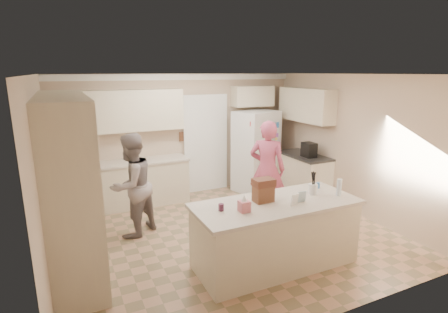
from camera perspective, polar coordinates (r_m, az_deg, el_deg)
name	(u,v)px	position (r m, az deg, el deg)	size (l,w,h in m)	color
floor	(228,235)	(5.96, 0.58, -12.70)	(5.20, 4.60, 0.02)	#A77C5E
ceiling	(228,73)	(5.34, 0.65, 13.40)	(5.20, 4.60, 0.02)	white
wall_back	(181,135)	(7.60, -7.01, 3.45)	(5.20, 0.02, 2.60)	#CBAF94
wall_front	(329,210)	(3.66, 16.73, -8.32)	(5.20, 0.02, 2.60)	#CBAF94
wall_left	(42,180)	(4.99, -27.52, -3.43)	(0.02, 4.60, 2.60)	#CBAF94
wall_right	(352,145)	(7.02, 20.19, 1.85)	(0.02, 4.60, 2.60)	#CBAF94
crown_back	(180,77)	(7.44, -7.16, 12.75)	(5.20, 0.08, 0.12)	white
pantry_bank	(70,182)	(5.21, -23.91, -3.81)	(0.60, 2.60, 2.35)	beige
back_base_cab	(133,184)	(7.24, -14.71, -4.44)	(2.20, 0.60, 0.88)	beige
back_countertop	(131,162)	(7.11, -14.92, -0.93)	(2.24, 0.63, 0.04)	beige
back_upper_cab	(127,111)	(7.07, -15.62, 7.20)	(2.20, 0.35, 0.80)	beige
doorway_opening	(205,145)	(7.81, -3.05, 1.93)	(0.90, 0.06, 2.10)	black
doorway_casing	(206,145)	(7.78, -2.95, 1.89)	(1.02, 0.03, 2.22)	white
wall_frame_upper	(182,124)	(7.53, -6.82, 5.29)	(0.15, 0.02, 0.20)	brown
wall_frame_lower	(183,136)	(7.57, -6.76, 3.27)	(0.15, 0.02, 0.20)	brown
refrigerator	(256,151)	(7.87, 5.22, 0.87)	(0.90, 0.70, 1.80)	white
fridge_seam	(264,155)	(7.57, 6.58, 0.33)	(0.01, 0.02, 1.78)	gray
fridge_dispenser	(256,144)	(7.40, 5.22, 2.03)	(0.22, 0.03, 0.35)	black
fridge_handle_l	(263,148)	(7.50, 6.34, 1.38)	(0.02, 0.02, 0.85)	silver
fridge_handle_r	(267,148)	(7.55, 6.99, 1.45)	(0.02, 0.02, 0.85)	silver
over_fridge_cab	(253,96)	(8.01, 4.69, 9.79)	(0.95, 0.35, 0.45)	beige
right_base_cab	(303,176)	(7.74, 12.81, -3.16)	(0.60, 1.20, 0.88)	beige
right_countertop	(304,156)	(7.62, 12.93, 0.15)	(0.63, 1.24, 0.04)	#2D2B28
right_upper_cab	(306,105)	(7.69, 13.23, 8.20)	(0.35, 1.50, 0.70)	beige
coffee_maker	(309,150)	(7.40, 13.70, 1.07)	(0.22, 0.28, 0.30)	black
island_base	(275,235)	(4.99, 8.36, -12.58)	(2.20, 0.90, 0.88)	beige
island_top	(276,204)	(4.81, 8.55, -7.65)	(2.28, 0.96, 0.05)	beige
utensil_crock	(313,189)	(5.18, 14.31, -5.17)	(0.13, 0.13, 0.15)	white
tissue_box	(244,206)	(4.42, 3.32, -8.11)	(0.13, 0.13, 0.14)	#D06974
tissue_plume	(244,198)	(4.38, 3.34, -6.78)	(0.08, 0.08, 0.08)	white
dollhouse_body	(263,194)	(4.76, 6.43, -6.06)	(0.26, 0.18, 0.22)	brown
dollhouse_roof	(264,182)	(4.71, 6.48, -4.22)	(0.28, 0.20, 0.10)	#592D1E
jam_jar	(221,207)	(4.45, -0.47, -8.28)	(0.07, 0.07, 0.09)	#59263F
greeting_card_a	(295,200)	(4.70, 11.49, -6.91)	(0.12, 0.01, 0.16)	white
greeting_card_b	(302,197)	(4.82, 12.58, -6.42)	(0.12, 0.01, 0.16)	silver
water_bottle	(339,187)	(5.22, 18.29, -4.79)	(0.07, 0.07, 0.24)	silver
shaker_salt	(314,186)	(5.42, 14.55, -4.68)	(0.05, 0.05, 0.09)	teal
shaker_pepper	(318,185)	(5.46, 15.12, -4.57)	(0.05, 0.05, 0.09)	teal
teen_boy	(132,185)	(5.85, -14.82, -4.57)	(0.83, 0.64, 1.70)	gray
teen_girl	(267,169)	(6.46, 7.04, -2.04)	(0.66, 0.43, 1.80)	#B54654
fridge_magnets	(264,155)	(7.56, 6.61, 0.31)	(0.76, 0.02, 1.44)	tan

